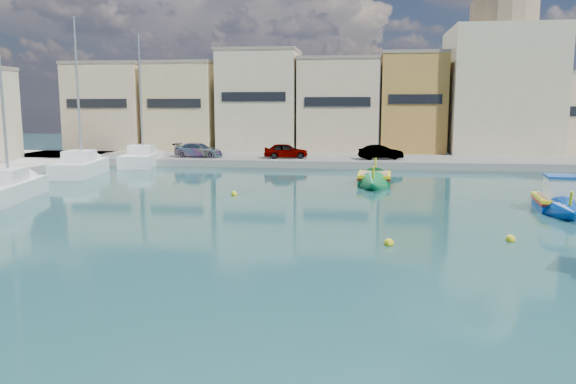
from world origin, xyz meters
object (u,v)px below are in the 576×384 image
(church_block, at_px, (500,72))
(yacht_mid, at_px, (20,187))
(yacht_north, at_px, (147,158))
(luzzu_blue_cabin, at_px, (557,203))
(luzzu_green, at_px, (374,180))
(yacht_midnorth, at_px, (88,166))

(church_block, height_order, yacht_mid, church_block)
(yacht_north, xyz_separation_m, yacht_mid, (-0.68, -18.07, -0.03))
(yacht_north, bearing_deg, luzzu_blue_cabin, -33.32)
(luzzu_blue_cabin, xyz_separation_m, yacht_north, (-29.05, 19.09, 0.14))
(church_block, xyz_separation_m, yacht_mid, (-33.23, -28.00, -7.95))
(luzzu_green, height_order, yacht_midnorth, yacht_midnorth)
(luzzu_green, bearing_deg, luzzu_blue_cabin, -42.90)
(yacht_north, distance_m, yacht_mid, 18.09)
(church_block, relative_size, luzzu_green, 2.33)
(luzzu_green, relative_size, yacht_mid, 0.71)
(church_block, distance_m, yacht_north, 34.94)
(yacht_midnorth, bearing_deg, luzzu_green, -9.05)
(yacht_north, bearing_deg, luzzu_green, -28.21)
(church_block, xyz_separation_m, yacht_north, (-32.55, -9.92, -7.93))
(yacht_north, relative_size, yacht_mid, 1.05)
(yacht_mid, bearing_deg, church_block, 40.12)
(yacht_midnorth, bearing_deg, luzzu_blue_cabin, -20.88)
(luzzu_green, bearing_deg, yacht_mid, -160.68)
(luzzu_green, distance_m, yacht_mid, 22.03)
(church_block, relative_size, yacht_midnorth, 1.53)
(luzzu_blue_cabin, distance_m, yacht_north, 34.76)
(yacht_north, relative_size, yacht_midnorth, 0.97)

